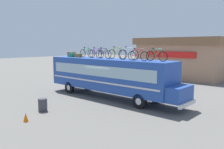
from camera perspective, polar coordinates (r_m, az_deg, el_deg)
name	(u,v)px	position (r m, az deg, el deg)	size (l,w,h in m)	color
ground_plane	(107,97)	(18.60, -1.15, -5.58)	(120.00, 120.00, 0.00)	#605E59
bus	(109,75)	(18.15, -0.74, -0.04)	(12.33, 2.38, 3.07)	#23479E
luggage_bag_1	(71,54)	(21.71, -9.90, 4.93)	(0.66, 0.47, 0.43)	olive
luggage_bag_2	(72,55)	(20.88, -9.68, 4.73)	(0.47, 0.51, 0.34)	#1E7F66
luggage_bag_3	(78,55)	(20.33, -8.26, 4.66)	(0.66, 0.35, 0.32)	olive
rooftop_bicycle_1	(86,53)	(19.97, -6.27, 5.26)	(1.67, 0.44, 0.91)	black
rooftop_bicycle_2	(96,53)	(19.27, -3.84, 5.19)	(1.69, 0.44, 0.88)	black
rooftop_bicycle_3	(103,54)	(18.17, -2.14, 5.07)	(1.66, 0.44, 0.88)	black
rooftop_bicycle_4	(117,54)	(17.57, 1.18, 5.09)	(1.76, 0.44, 0.96)	black
rooftop_bicycle_5	(129,54)	(16.80, 4.12, 4.98)	(1.74, 0.44, 0.96)	black
rooftop_bicycle_6	(138,55)	(15.82, 6.36, 4.67)	(1.68, 0.44, 0.86)	black
rooftop_bicycle_7	(156,56)	(15.54, 10.83, 4.56)	(1.62, 0.44, 0.88)	black
roadside_building	(184,57)	(31.74, 17.30, 4.12)	(10.97, 7.90, 5.01)	tan
trash_bin	(43,105)	(15.40, -16.62, -7.10)	(0.55, 0.55, 0.80)	#3F3F47
traffic_cone	(26,117)	(13.65, -20.39, -9.78)	(0.28, 0.28, 0.49)	orange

